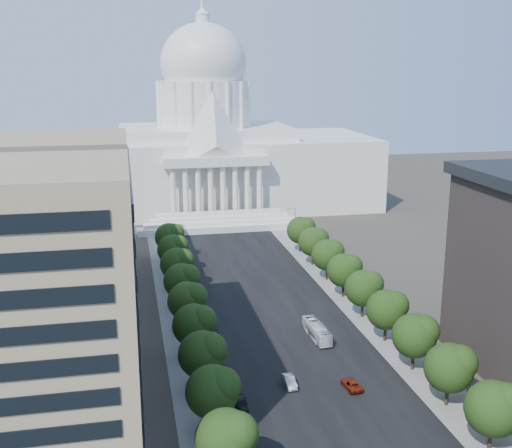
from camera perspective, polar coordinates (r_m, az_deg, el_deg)
road_asphalt at (r=146.76m, az=0.26°, el=-6.15°), size 30.00×260.00×0.01m
sidewalk_left at (r=144.31m, az=-7.20°, el=-6.63°), size 8.00×260.00×0.02m
sidewalk_right at (r=151.58m, az=7.34°, el=-5.60°), size 8.00×260.00×0.02m
capitol at (r=233.45m, az=-4.55°, el=6.45°), size 120.00×56.00×73.00m
office_block_left_far at (r=150.43m, az=-18.76°, el=-0.43°), size 38.00×52.00×30.00m
tree_l_b at (r=82.31m, az=-2.47°, el=-18.46°), size 7.79×7.60×9.97m
tree_l_c at (r=92.55m, az=-3.69°, el=-14.52°), size 7.79×7.60×9.97m
tree_l_d at (r=103.17m, az=-4.64°, el=-11.38°), size 7.79×7.60×9.97m
tree_l_e at (r=114.07m, az=-5.39°, el=-8.83°), size 7.79×7.60×9.97m
tree_l_f at (r=125.16m, az=-6.00°, el=-6.72°), size 7.79×7.60×9.97m
tree_l_g at (r=136.41m, az=-6.51°, el=-4.96°), size 7.79×7.60×9.97m
tree_l_h at (r=147.78m, az=-6.94°, el=-3.47°), size 7.79×7.60×9.97m
tree_l_i at (r=159.24m, az=-7.30°, el=-2.19°), size 7.79×7.60×9.97m
tree_l_j at (r=170.77m, az=-7.62°, el=-1.09°), size 7.79×7.60×9.97m
tree_r_b at (r=94.00m, az=20.57°, el=-14.99°), size 7.79×7.60×9.97m
tree_r_c at (r=103.09m, az=17.01°, el=-12.01°), size 7.79×7.60×9.97m
tree_r_d at (r=112.72m, az=14.10°, el=-9.50°), size 7.79×7.60×9.97m
tree_r_e at (r=122.77m, az=11.69°, el=-7.37°), size 7.79×7.60×9.97m
tree_r_f at (r=133.14m, az=9.67°, el=-5.56°), size 7.79×7.60×9.97m
tree_r_g at (r=143.77m, az=7.96°, el=-4.01°), size 7.79×7.60×9.97m
tree_r_h at (r=154.60m, az=6.49°, el=-2.67°), size 7.79×7.60×9.97m
tree_r_i at (r=165.59m, az=5.21°, el=-1.50°), size 7.79×7.60×9.97m
tree_r_j at (r=176.71m, az=4.10°, el=-0.48°), size 7.79×7.60×9.97m
streetlight_b at (r=103.45m, az=17.98°, el=-12.38°), size 2.61×0.44×9.00m
streetlight_c at (r=123.76m, az=12.32°, el=-7.54°), size 2.61×0.44×9.00m
streetlight_d at (r=145.54m, az=8.38°, el=-4.06°), size 2.61×0.44×9.00m
streetlight_e at (r=168.22m, az=5.51°, el=-1.48°), size 2.61×0.44×9.00m
streetlight_f at (r=191.48m, az=3.33°, el=0.47°), size 2.61×0.44×9.00m
car_dark_a at (r=100.61m, az=-1.33°, el=-15.67°), size 2.16×4.81×1.61m
car_silver at (r=106.85m, az=3.01°, el=-13.81°), size 1.65×4.71×1.55m
car_red at (r=107.14m, az=8.48°, el=-13.94°), size 2.72×5.09×1.36m
car_dark_b at (r=122.64m, az=-3.70°, el=-10.03°), size 2.21×4.88×1.39m
city_bus at (r=123.78m, az=5.42°, el=-9.44°), size 3.05×10.76×2.97m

